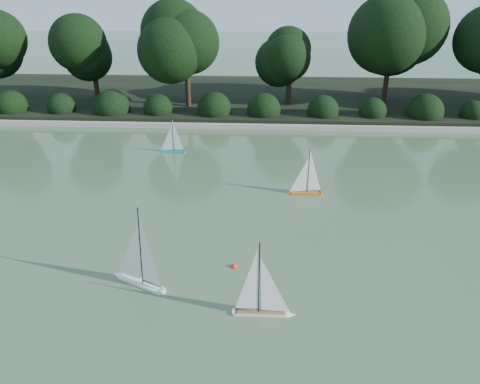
# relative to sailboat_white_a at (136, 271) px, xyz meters

# --- Properties ---
(ground) EXTENTS (80.00, 80.00, 0.00)m
(ground) POSITION_rel_sailboat_white_a_xyz_m (2.23, 0.50, -0.26)
(ground) COLOR #324A2C
(ground) RESTS_ON ground
(pond_coping) EXTENTS (40.00, 0.35, 0.18)m
(pond_coping) POSITION_rel_sailboat_white_a_xyz_m (2.23, 9.50, -0.17)
(pond_coping) COLOR gray
(pond_coping) RESTS_ON ground
(far_bank) EXTENTS (40.00, 8.00, 0.30)m
(far_bank) POSITION_rel_sailboat_white_a_xyz_m (2.23, 13.50, -0.11)
(far_bank) COLOR black
(far_bank) RESTS_ON ground
(tree_line) EXTENTS (26.31, 3.93, 4.39)m
(tree_line) POSITION_rel_sailboat_white_a_xyz_m (3.46, 11.93, 2.38)
(tree_line) COLOR black
(tree_line) RESTS_ON ground
(shrub_hedge) EXTENTS (29.10, 1.10, 1.10)m
(shrub_hedge) POSITION_rel_sailboat_white_a_xyz_m (2.23, 10.40, 0.19)
(shrub_hedge) COLOR black
(shrub_hedge) RESTS_ON ground
(sailboat_white_a) EXTENTS (1.14, 0.70, 1.65)m
(sailboat_white_a) POSITION_rel_sailboat_white_a_xyz_m (0.00, 0.00, 0.00)
(sailboat_white_a) COLOR silver
(sailboat_white_a) RESTS_ON ground
(sailboat_white_b) EXTENTS (1.07, 0.18, 1.47)m
(sailboat_white_b) POSITION_rel_sailboat_white_a_xyz_m (2.36, -0.75, -0.03)
(sailboat_white_b) COLOR silver
(sailboat_white_b) RESTS_ON ground
(sailboat_orange) EXTENTS (0.95, 0.20, 1.30)m
(sailboat_orange) POSITION_rel_sailboat_white_a_xyz_m (3.30, 4.00, -0.05)
(sailboat_orange) COLOR #D55B0A
(sailboat_orange) RESTS_ON ground
(sailboat_teal) EXTENTS (0.88, 0.19, 1.19)m
(sailboat_teal) POSITION_rel_sailboat_white_a_xyz_m (-0.66, 6.90, -0.07)
(sailboat_teal) COLOR teal
(sailboat_teal) RESTS_ON ground
(race_buoy) EXTENTS (0.13, 0.13, 0.13)m
(race_buoy) POSITION_rel_sailboat_white_a_xyz_m (1.74, 0.60, -0.26)
(race_buoy) COLOR #FE260D
(race_buoy) RESTS_ON ground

